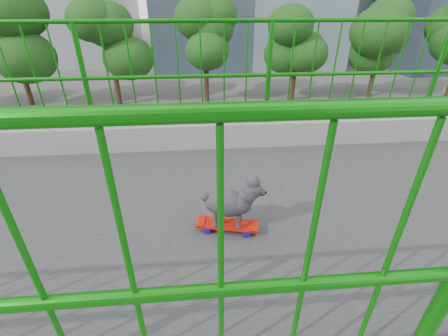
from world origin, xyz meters
The scene contains 9 objects.
road centered at (-13.00, 0.00, 0.01)m, with size 18.00×90.00×0.02m, color black.
street_trees centered at (-26.03, 1.06, 4.72)m, with size 5.30×60.40×7.26m.
skateboard centered at (0.17, 3.39, 7.05)m, with size 0.24×0.50×0.06m.
poodle centered at (0.17, 3.42, 7.28)m, with size 0.27×0.48×0.41m.
car_1 centered at (-9.20, 10.39, 0.70)m, with size 1.49×4.27×1.41m, color #A8A8AD.
car_2 centered at (-12.40, 1.69, 0.70)m, with size 2.32×5.03×1.40m, color #A8A8AD.
car_3 centered at (-15.60, 17.40, 0.73)m, with size 2.05×5.03×1.46m, color silver.
car_4 centered at (-18.80, 7.73, 0.73)m, with size 1.73×4.31×1.47m, color silver.
car_6 centered at (-9.20, 6.82, 0.77)m, with size 2.54×5.51×1.53m, color #AD060A.
Camera 1 is at (2.00, 3.21, 8.61)m, focal length 24.26 mm.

